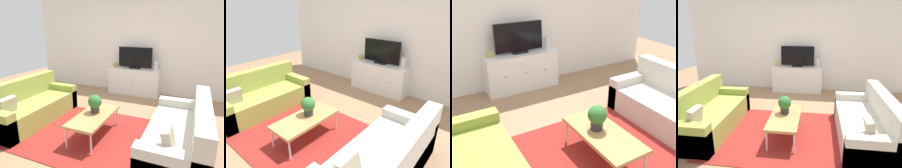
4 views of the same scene
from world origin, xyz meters
TOP-DOWN VIEW (x-y plane):
  - ground_plane at (0.00, 0.00)m, footprint 10.00×10.00m
  - wall_back at (0.00, 2.55)m, footprint 6.40×0.12m
  - area_rug at (0.00, -0.15)m, footprint 2.50×1.90m
  - couch_left_side at (-1.44, -0.11)m, footprint 0.81×1.85m
  - couch_right_side at (1.44, -0.11)m, footprint 0.81×1.85m
  - coffee_table at (0.04, -0.18)m, footprint 0.50×1.07m
  - potted_plant at (0.01, -0.08)m, footprint 0.23×0.23m
  - tv_console at (-0.01, 2.27)m, footprint 1.38×0.47m
  - flat_screen_tv at (-0.01, 2.29)m, footprint 0.91×0.16m
  - glass_vase at (0.55, 2.27)m, footprint 0.11×0.11m
  - mantel_clock at (-0.58, 2.27)m, footprint 0.11×0.07m

SIDE VIEW (x-z plane):
  - ground_plane at x=0.00m, z-range 0.00..0.00m
  - area_rug at x=0.00m, z-range 0.00..0.01m
  - couch_left_side at x=-1.44m, z-range -0.13..0.67m
  - couch_right_side at x=1.44m, z-range -0.13..0.67m
  - tv_console at x=-0.01m, z-range 0.00..0.71m
  - coffee_table at x=0.04m, z-range 0.16..0.56m
  - potted_plant at x=0.01m, z-range 0.41..0.72m
  - mantel_clock at x=-0.58m, z-range 0.71..0.84m
  - glass_vase at x=0.55m, z-range 0.71..0.96m
  - flat_screen_tv at x=-0.01m, z-range 0.71..1.28m
  - wall_back at x=0.00m, z-range 0.00..2.70m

